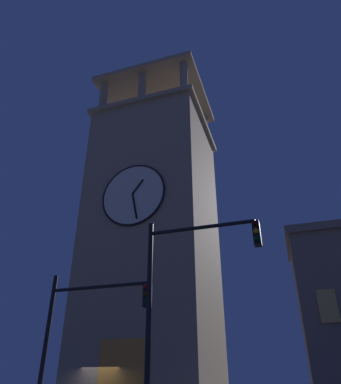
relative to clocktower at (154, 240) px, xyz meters
name	(u,v)px	position (x,y,z in m)	size (l,w,h in m)	color
clocktower	(154,240)	(0.00, 0.00, 0.00)	(9.41, 9.35, 29.27)	gray
traffic_signal_near	(81,324)	(-2.81, 13.91, -8.26)	(3.88, 0.41, 5.23)	black
traffic_signal_far	(182,286)	(-6.66, 14.72, -7.44)	(3.62, 0.41, 6.45)	black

